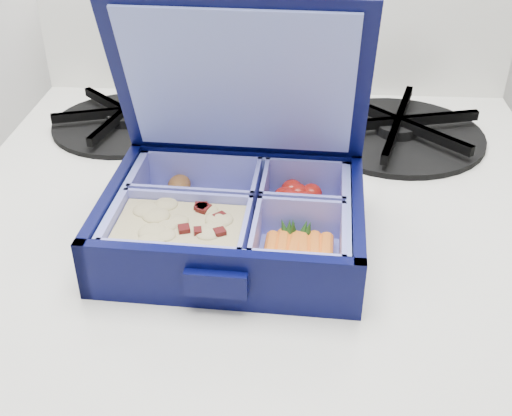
# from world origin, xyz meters

# --- Properties ---
(bento_box) EXTENTS (0.22, 0.17, 0.05)m
(bento_box) POSITION_xyz_m (-0.63, 1.59, 0.89)
(bento_box) COLOR #030631
(bento_box) RESTS_ON stove
(burner_grate) EXTENTS (0.23, 0.23, 0.03)m
(burner_grate) POSITION_xyz_m (-0.47, 1.80, 0.88)
(burner_grate) COLOR black
(burner_grate) RESTS_ON stove
(burner_grate_rear) EXTENTS (0.21, 0.21, 0.02)m
(burner_grate_rear) POSITION_xyz_m (-0.78, 1.81, 0.87)
(burner_grate_rear) COLOR black
(burner_grate_rear) RESTS_ON stove
(fork) EXTENTS (0.11, 0.16, 0.01)m
(fork) POSITION_xyz_m (-0.61, 1.73, 0.87)
(fork) COLOR #9A98A5
(fork) RESTS_ON stove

